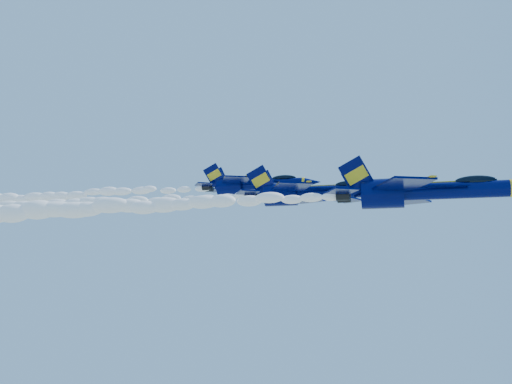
# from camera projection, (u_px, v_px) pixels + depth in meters

# --- Properties ---
(jet_lead) EXTENTS (19.40, 15.91, 7.21)m
(jet_lead) POSITION_uv_depth(u_px,v_px,m) (423.00, 191.00, 62.81)
(jet_lead) COLOR #00053D
(smoke_trail_jet_lead) EXTENTS (44.31, 2.47, 2.22)m
(smoke_trail_jet_lead) POSITION_uv_depth(u_px,v_px,m) (133.00, 206.00, 69.37)
(smoke_trail_jet_lead) COLOR white
(jet_second) EXTENTS (17.82, 14.62, 6.62)m
(jet_second) POSITION_uv_depth(u_px,v_px,m) (311.00, 192.00, 74.58)
(jet_second) COLOR #00053D
(smoke_trail_jet_second) EXTENTS (44.31, 2.27, 2.04)m
(smoke_trail_jet_second) POSITION_uv_depth(u_px,v_px,m) (77.00, 205.00, 81.00)
(smoke_trail_jet_second) COLOR white
(jet_third) EXTENTS (15.64, 12.83, 5.81)m
(jet_third) POSITION_uv_depth(u_px,v_px,m) (253.00, 184.00, 83.80)
(jet_third) COLOR #00053D
(smoke_trail_jet_third) EXTENTS (44.31, 1.99, 1.79)m
(smoke_trail_jet_third) POSITION_uv_depth(u_px,v_px,m) (54.00, 196.00, 90.02)
(smoke_trail_jet_third) COLOR white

